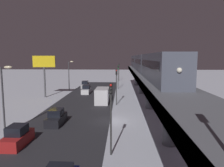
{
  "coord_description": "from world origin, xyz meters",
  "views": [
    {
      "loc": [
        -1.39,
        27.78,
        8.59
      ],
      "look_at": [
        0.78,
        -20.87,
        2.54
      ],
      "focal_mm": 33.93,
      "sensor_mm": 36.0,
      "label": 1
    }
  ],
  "objects_px": {
    "subway_train": "(144,63)",
    "traffic_light_near": "(111,109)",
    "traffic_light_mid": "(116,82)",
    "sedan_silver": "(85,85)",
    "traffic_light_far": "(118,73)",
    "traffic_light_distant": "(119,69)",
    "sedan_red": "(17,137)",
    "sedan_black": "(56,118)",
    "commercial_billboard": "(44,66)",
    "sedan_white": "(86,90)",
    "box_truck": "(103,95)"
  },
  "relations": [
    {
      "from": "subway_train",
      "to": "sedan_black",
      "type": "height_order",
      "value": "subway_train"
    },
    {
      "from": "traffic_light_mid",
      "to": "sedan_white",
      "type": "bearing_deg",
      "value": -58.55
    },
    {
      "from": "traffic_light_far",
      "to": "traffic_light_distant",
      "type": "relative_size",
      "value": 1.0
    },
    {
      "from": "subway_train",
      "to": "traffic_light_distant",
      "type": "bearing_deg",
      "value": -79.9
    },
    {
      "from": "subway_train",
      "to": "traffic_light_far",
      "type": "height_order",
      "value": "subway_train"
    },
    {
      "from": "traffic_light_mid",
      "to": "traffic_light_far",
      "type": "distance_m",
      "value": 19.84
    },
    {
      "from": "sedan_white",
      "to": "traffic_light_mid",
      "type": "height_order",
      "value": "traffic_light_mid"
    },
    {
      "from": "traffic_light_mid",
      "to": "sedan_silver",
      "type": "bearing_deg",
      "value": -66.14
    },
    {
      "from": "sedan_white",
      "to": "traffic_light_distant",
      "type": "xyz_separation_m",
      "value": [
        -7.5,
        -27.41,
        3.4
      ]
    },
    {
      "from": "subway_train",
      "to": "traffic_light_near",
      "type": "bearing_deg",
      "value": 78.36
    },
    {
      "from": "traffic_light_distant",
      "to": "traffic_light_near",
      "type": "bearing_deg",
      "value": 90.0
    },
    {
      "from": "sedan_silver",
      "to": "sedan_black",
      "type": "bearing_deg",
      "value": 93.18
    },
    {
      "from": "sedan_red",
      "to": "traffic_light_near",
      "type": "relative_size",
      "value": 0.63
    },
    {
      "from": "sedan_red",
      "to": "traffic_light_near",
      "type": "height_order",
      "value": "traffic_light_near"
    },
    {
      "from": "sedan_red",
      "to": "sedan_silver",
      "type": "relative_size",
      "value": 0.94
    },
    {
      "from": "sedan_silver",
      "to": "commercial_billboard",
      "type": "bearing_deg",
      "value": 66.37
    },
    {
      "from": "traffic_light_near",
      "to": "traffic_light_distant",
      "type": "distance_m",
      "value": 59.52
    },
    {
      "from": "subway_train",
      "to": "traffic_light_mid",
      "type": "xyz_separation_m",
      "value": [
        5.69,
        7.76,
        -3.24
      ]
    },
    {
      "from": "traffic_light_distant",
      "to": "sedan_white",
      "type": "bearing_deg",
      "value": 74.7
    },
    {
      "from": "sedan_white",
      "to": "traffic_light_distant",
      "type": "relative_size",
      "value": 0.74
    },
    {
      "from": "sedan_white",
      "to": "traffic_light_mid",
      "type": "relative_size",
      "value": 0.74
    },
    {
      "from": "subway_train",
      "to": "box_truck",
      "type": "relative_size",
      "value": 7.5
    },
    {
      "from": "sedan_silver",
      "to": "traffic_light_mid",
      "type": "height_order",
      "value": "traffic_light_mid"
    },
    {
      "from": "sedan_black",
      "to": "traffic_light_mid",
      "type": "xyz_separation_m",
      "value": [
        -7.5,
        -11.42,
        3.4
      ]
    },
    {
      "from": "traffic_light_mid",
      "to": "subway_train",
      "type": "bearing_deg",
      "value": -126.24
    },
    {
      "from": "traffic_light_far",
      "to": "sedan_white",
      "type": "bearing_deg",
      "value": 45.28
    },
    {
      "from": "sedan_white",
      "to": "commercial_billboard",
      "type": "height_order",
      "value": "commercial_billboard"
    },
    {
      "from": "traffic_light_far",
      "to": "sedan_silver",
      "type": "bearing_deg",
      "value": -7.25
    },
    {
      "from": "commercial_billboard",
      "to": "subway_train",
      "type": "bearing_deg",
      "value": -177.24
    },
    {
      "from": "sedan_silver",
      "to": "traffic_light_distant",
      "type": "bearing_deg",
      "value": -116.5
    },
    {
      "from": "traffic_light_near",
      "to": "traffic_light_far",
      "type": "xyz_separation_m",
      "value": [
        0.0,
        -39.68,
        0.0
      ]
    },
    {
      "from": "sedan_silver",
      "to": "traffic_light_far",
      "type": "height_order",
      "value": "traffic_light_far"
    },
    {
      "from": "subway_train",
      "to": "traffic_light_near",
      "type": "xyz_separation_m",
      "value": [
        5.69,
        27.6,
        -3.24
      ]
    },
    {
      "from": "subway_train",
      "to": "traffic_light_far",
      "type": "xyz_separation_m",
      "value": [
        5.69,
        -12.08,
        -3.24
      ]
    },
    {
      "from": "sedan_red",
      "to": "sedan_black",
      "type": "bearing_deg",
      "value": -105.04
    },
    {
      "from": "sedan_red",
      "to": "traffic_light_far",
      "type": "height_order",
      "value": "traffic_light_far"
    },
    {
      "from": "traffic_light_mid",
      "to": "sedan_black",
      "type": "bearing_deg",
      "value": 56.7
    },
    {
      "from": "traffic_light_mid",
      "to": "traffic_light_far",
      "type": "bearing_deg",
      "value": -90.0
    },
    {
      "from": "sedan_white",
      "to": "box_truck",
      "type": "height_order",
      "value": "box_truck"
    },
    {
      "from": "sedan_red",
      "to": "traffic_light_near",
      "type": "bearing_deg",
      "value": 169.51
    },
    {
      "from": "subway_train",
      "to": "sedan_white",
      "type": "relative_size",
      "value": 11.68
    },
    {
      "from": "sedan_black",
      "to": "commercial_billboard",
      "type": "bearing_deg",
      "value": -66.08
    },
    {
      "from": "traffic_light_distant",
      "to": "traffic_light_mid",
      "type": "bearing_deg",
      "value": 90.0
    },
    {
      "from": "subway_train",
      "to": "traffic_light_mid",
      "type": "distance_m",
      "value": 10.15
    },
    {
      "from": "box_truck",
      "to": "commercial_billboard",
      "type": "xyz_separation_m",
      "value": [
        12.85,
        -4.26,
        5.48
      ]
    },
    {
      "from": "traffic_light_distant",
      "to": "commercial_billboard",
      "type": "bearing_deg",
      "value": 64.73
    },
    {
      "from": "sedan_silver",
      "to": "traffic_light_far",
      "type": "distance_m",
      "value": 9.97
    },
    {
      "from": "sedan_black",
      "to": "commercial_billboard",
      "type": "height_order",
      "value": "commercial_billboard"
    },
    {
      "from": "sedan_silver",
      "to": "traffic_light_near",
      "type": "xyz_separation_m",
      "value": [
        -9.3,
        40.86,
        3.4
      ]
    },
    {
      "from": "traffic_light_mid",
      "to": "traffic_light_distant",
      "type": "height_order",
      "value": "same"
    }
  ]
}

